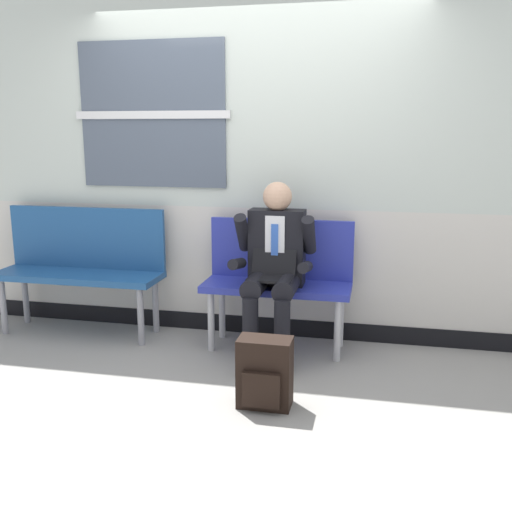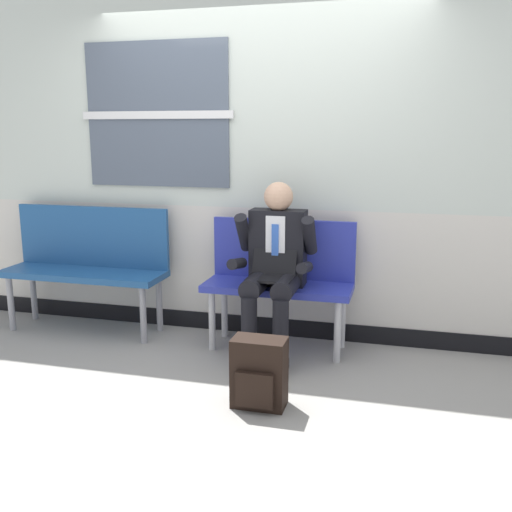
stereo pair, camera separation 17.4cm
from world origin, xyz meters
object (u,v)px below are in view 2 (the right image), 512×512
person_seated (274,265)px  backpack (259,374)px  bench_with_person (280,274)px  bench_empty (88,259)px

person_seated → backpack: 0.94m
bench_with_person → bench_empty: (-1.61, 0.01, 0.02)m
bench_with_person → bench_empty: size_ratio=0.81×
bench_with_person → backpack: bench_with_person is taller
bench_with_person → bench_empty: bench_empty is taller
bench_with_person → backpack: (0.10, -1.01, -0.35)m
bench_empty → person_seated: (1.61, -0.21, 0.09)m
bench_with_person → backpack: 1.08m
bench_with_person → bench_empty: 1.61m
bench_with_person → backpack: bearing=-84.4°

